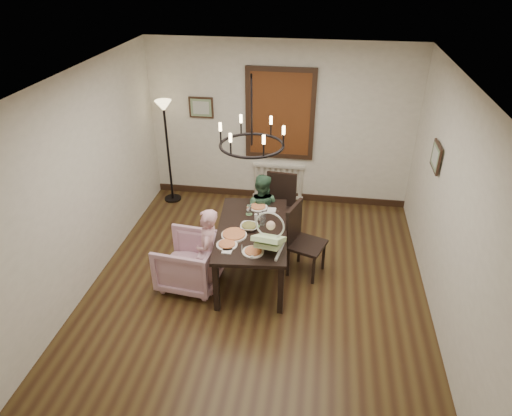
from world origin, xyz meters
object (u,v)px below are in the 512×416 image
(elderly_woman, at_px, (209,259))
(drinking_glass, at_px, (263,221))
(dining_table, at_px, (252,233))
(chair_right, at_px, (307,241))
(baby_bouncer, at_px, (269,237))
(armchair, at_px, (189,262))
(floor_lamp, at_px, (168,154))
(chair_far, at_px, (279,209))
(seated_man, at_px, (261,216))

(elderly_woman, xyz_separation_m, drinking_glass, (0.64, 0.51, 0.32))
(dining_table, xyz_separation_m, elderly_woman, (-0.51, -0.42, -0.17))
(dining_table, xyz_separation_m, chair_right, (0.74, 0.16, -0.16))
(baby_bouncer, bearing_deg, dining_table, 130.94)
(armchair, distance_m, floor_lamp, 2.53)
(chair_far, bearing_deg, chair_right, -54.45)
(elderly_woman, bearing_deg, dining_table, 124.00)
(chair_right, distance_m, seated_man, 0.96)
(dining_table, height_order, drinking_glass, drinking_glass)
(dining_table, distance_m, chair_far, 1.02)
(armchair, height_order, drinking_glass, drinking_glass)
(elderly_woman, xyz_separation_m, baby_bouncer, (0.79, -0.03, 0.43))
(chair_right, xyz_separation_m, floor_lamp, (-2.53, 1.79, 0.38))
(chair_far, relative_size, chair_right, 1.00)
(elderly_woman, relative_size, floor_lamp, 0.57)
(dining_table, height_order, baby_bouncer, baby_bouncer)
(elderly_woman, distance_m, baby_bouncer, 0.90)
(dining_table, distance_m, armchair, 0.93)
(armchair, xyz_separation_m, baby_bouncer, (1.09, -0.12, 0.59))
(chair_right, relative_size, elderly_woman, 1.03)
(dining_table, relative_size, chair_far, 1.63)
(dining_table, bearing_deg, baby_bouncer, -63.05)
(dining_table, distance_m, chair_right, 0.77)
(floor_lamp, bearing_deg, armchair, -66.67)
(baby_bouncer, bearing_deg, chair_right, 61.79)
(seated_man, relative_size, drinking_glass, 7.74)
(chair_right, height_order, seated_man, chair_right)
(seated_man, bearing_deg, baby_bouncer, 111.64)
(dining_table, height_order, elderly_woman, elderly_woman)
(baby_bouncer, bearing_deg, elderly_woman, -173.54)
(chair_far, xyz_separation_m, elderly_woman, (-0.76, -1.40, -0.02))
(seated_man, height_order, baby_bouncer, baby_bouncer)
(armchair, bearing_deg, floor_lamp, -150.76)
(drinking_glass, xyz_separation_m, floor_lamp, (-1.92, 1.86, 0.07))
(elderly_woman, bearing_deg, baby_bouncer, 82.36)
(armchair, height_order, floor_lamp, floor_lamp)
(armchair, bearing_deg, seated_man, 149.52)
(chair_far, bearing_deg, dining_table, -99.54)
(chair_far, bearing_deg, floor_lamp, 159.59)
(floor_lamp, bearing_deg, elderly_woman, -61.57)
(armchair, bearing_deg, chair_far, 146.68)
(drinking_glass, bearing_deg, floor_lamp, 135.92)
(seated_man, relative_size, baby_bouncer, 1.82)
(dining_table, relative_size, baby_bouncer, 3.21)
(chair_right, bearing_deg, seated_man, 68.49)
(floor_lamp, bearing_deg, chair_right, -35.30)
(seated_man, distance_m, drinking_glass, 0.79)
(armchair, relative_size, baby_bouncer, 1.46)
(chair_right, distance_m, baby_bouncer, 0.86)
(dining_table, height_order, chair_right, chair_right)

